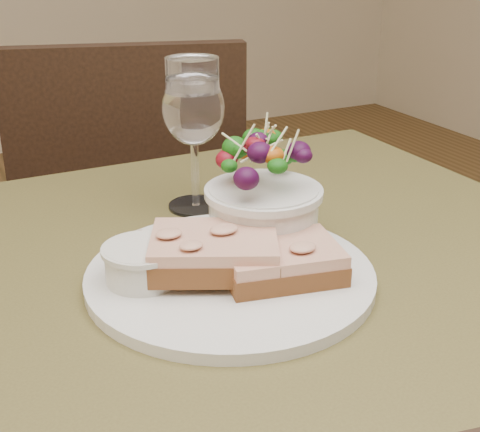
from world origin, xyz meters
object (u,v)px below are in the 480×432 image
dinner_plate (230,275)px  sandwich_front (281,260)px  sandwich_back (214,251)px  chair_far (138,307)px  cafe_table (260,354)px  wine_glass (193,113)px  ramekin (143,262)px  salad_bowl (264,189)px

dinner_plate → sandwich_front: 0.06m
sandwich_back → chair_far: bearing=105.1°
cafe_table → wine_glass: (0.01, 0.19, 0.22)m
chair_far → sandwich_back: chair_far is taller
chair_far → dinner_plate: (-0.12, -0.73, 0.46)m
dinner_plate → ramekin: 0.09m
sandwich_front → salad_bowl: size_ratio=1.01×
sandwich_back → ramekin: (-0.07, 0.02, -0.00)m
chair_far → salad_bowl: (-0.06, -0.68, 0.53)m
sandwich_front → ramekin: ramekin is taller
salad_bowl → cafe_table: bearing=-120.4°
cafe_table → sandwich_front: size_ratio=6.23×
chair_far → dinner_plate: chair_far is taller
dinner_plate → sandwich_back: bearing=179.9°
ramekin → salad_bowl: salad_bowl is taller
sandwich_front → ramekin: 0.13m
salad_bowl → dinner_plate: bearing=-142.7°
ramekin → sandwich_back: bearing=-16.8°
dinner_plate → ramekin: (-0.08, 0.02, 0.03)m
cafe_table → sandwich_back: (-0.05, -0.00, 0.14)m
wine_glass → sandwich_back: bearing=-108.0°
salad_bowl → ramekin: bearing=-169.2°
dinner_plate → salad_bowl: 0.10m
chair_far → salad_bowl: chair_far is taller
sandwich_front → salad_bowl: 0.09m
chair_far → dinner_plate: 0.87m
chair_far → ramekin: chair_far is taller
ramekin → salad_bowl: 0.16m
cafe_table → dinner_plate: size_ratio=2.76×
dinner_plate → wine_glass: size_ratio=1.66×
sandwich_front → wine_glass: wine_glass is taller
cafe_table → wine_glass: bearing=87.3°
wine_glass → dinner_plate: bearing=-103.3°
salad_bowl → sandwich_front: bearing=-106.2°
chair_far → wine_glass: (-0.08, -0.54, 0.58)m
sandwich_back → salad_bowl: salad_bowl is taller
ramekin → sandwich_front: bearing=-22.3°
dinner_plate → wine_glass: bearing=76.7°
sandwich_back → ramekin: 0.07m
cafe_table → salad_bowl: 0.18m
sandwich_front → dinner_plate: bearing=154.3°
cafe_table → sandwich_front: bearing=-83.5°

